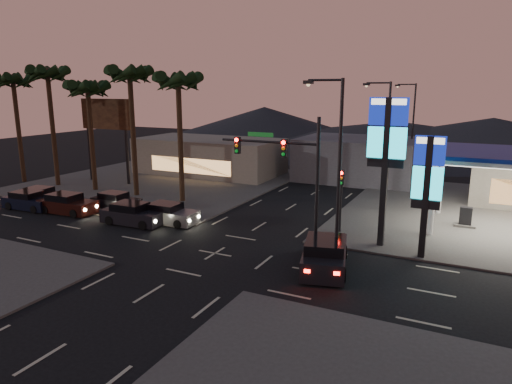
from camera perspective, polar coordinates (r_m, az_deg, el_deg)
The scene contains 28 objects.
ground at distance 27.20m, azimuth -5.16°, elevation -7.65°, with size 140.00×140.00×0.00m, color black.
corner_lot_ne at distance 38.95m, azimuth 29.23°, elevation -2.86°, with size 24.00×24.00×0.12m, color #47443F.
corner_lot_nw at distance 48.72m, azimuth -11.50°, elevation 1.39°, with size 24.00×24.00×0.12m, color #47443F.
pylon_sign_tall at distance 27.81m, azimuth 16.02°, elevation 5.94°, with size 2.20×0.35×9.00m.
pylon_sign_short at distance 26.75m, azimuth 20.66°, elevation 1.58°, with size 1.60×0.35×7.00m.
traffic_signal_mast at distance 25.92m, azimuth 4.05°, elevation 3.33°, with size 6.10×0.39×8.00m.
pedestal_signal at distance 30.46m, azimuth 10.58°, elevation 0.15°, with size 0.32×0.39×4.30m.
streetlight_near at distance 23.94m, azimuth 9.92°, elevation 3.56°, with size 2.14×0.25×10.00m.
streetlight_mid at distance 36.50m, azimuth 15.77°, elevation 6.41°, with size 2.14×0.25×10.00m.
streetlight_far at distance 50.28m, azimuth 18.78°, elevation 7.84°, with size 2.14×0.25×10.00m.
palm_a at distance 38.40m, azimuth -9.68°, elevation 12.55°, with size 4.41×4.41×10.86m.
palm_b at distance 41.52m, azimuth -15.47°, elevation 13.03°, with size 4.41×4.41×11.46m.
palm_c at distance 44.98m, azimuth -20.26°, elevation 11.27°, with size 4.41×4.41×10.26m.
palm_d at distance 48.70m, azimuth -24.55°, elevation 12.47°, with size 4.41×4.41×11.66m.
palm_e at distance 52.63m, azimuth -28.04°, elevation 11.48°, with size 4.41×4.41×11.06m.
billboard at distance 48.60m, azimuth -18.27°, elevation 8.45°, with size 6.00×0.30×8.50m.
building_far_west at distance 52.11m, azimuth -5.82°, elevation 4.48°, with size 16.00×8.00×4.00m, color #726B5B.
building_far_mid at distance 49.58m, azimuth 12.68°, elevation 4.05°, with size 12.00×9.00×4.40m, color #4C4C51.
hill_left at distance 90.50m, azimuth 1.05°, elevation 8.69°, with size 40.00×40.00×6.00m, color black.
hill_right at distance 82.02m, azimuth 27.43°, elevation 6.49°, with size 50.00×50.00×5.00m, color black.
hill_center at distance 83.13m, azimuth 16.97°, elevation 7.09°, with size 60.00×60.00×4.00m, color black.
car_lane_a_front at distance 33.76m, azimuth -15.13°, elevation -2.71°, with size 4.78×2.18×1.53m.
car_lane_a_mid at distance 38.35m, azimuth -22.54°, elevation -1.41°, with size 4.80×2.20×1.54m.
car_lane_a_rear at distance 40.93m, azimuth -26.49°, elevation -1.00°, with size 4.51×2.08×1.44m.
car_lane_b_front at distance 33.45m, azimuth -10.96°, elevation -2.71°, with size 4.48×1.94×1.45m.
car_lane_b_mid at distance 38.39m, azimuth -17.12°, elevation -1.12°, with size 4.13×1.77×1.34m.
car_lane_b_rear at distance 42.69m, azimuth -25.21°, elevation -0.41°, with size 4.24×2.14×1.34m.
suv_station at distance 24.91m, azimuth 8.62°, elevation -7.72°, with size 3.40×5.58×1.74m.
Camera 1 is at (13.38, -21.70, 9.48)m, focal length 32.00 mm.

